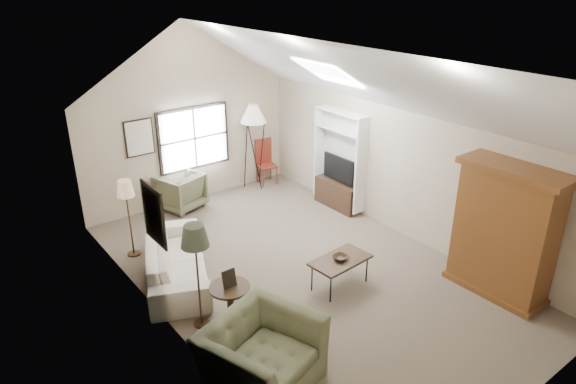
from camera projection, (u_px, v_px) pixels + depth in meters
room_shell at (304, 92)px, 7.80m from camera, size 5.01×8.01×4.00m
window at (194, 138)px, 11.43m from camera, size 1.72×0.08×1.42m
skylight at (328, 72)px, 9.17m from camera, size 0.80×1.20×0.52m
wall_art at (146, 173)px, 8.75m from camera, size 1.97×3.71×0.88m
armoire at (505, 232)px, 8.12m from camera, size 0.60×1.50×2.20m
tv_alcove at (340, 158)px, 11.09m from camera, size 0.32×1.30×2.10m
media_console at (337, 195)px, 11.42m from camera, size 0.34×1.18×0.60m
tv_panel at (339, 169)px, 11.17m from camera, size 0.05×0.90×0.55m
sofa at (176, 259)px, 8.78m from camera, size 1.85×2.63×0.72m
armchair_near at (262, 355)px, 6.47m from camera, size 1.69×1.58×0.90m
armchair_far at (180, 191)px, 11.34m from camera, size 1.09×1.11×0.81m
coffee_table at (340, 273)px, 8.57m from camera, size 1.06×0.64×0.52m
bowl at (340, 258)px, 8.46m from camera, size 0.26×0.26×0.06m
side_table at (231, 304)px, 7.70m from camera, size 0.81×0.81×0.61m
side_chair at (267, 162)px, 12.60m from camera, size 0.50×0.50×1.11m
tripod_lamp at (254, 146)px, 12.20m from camera, size 0.73×0.73×2.08m
dark_lamp at (198, 276)px, 7.40m from camera, size 0.54×0.54×1.71m
tan_lamp at (129, 218)px, 9.32m from camera, size 0.40×0.40×1.54m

